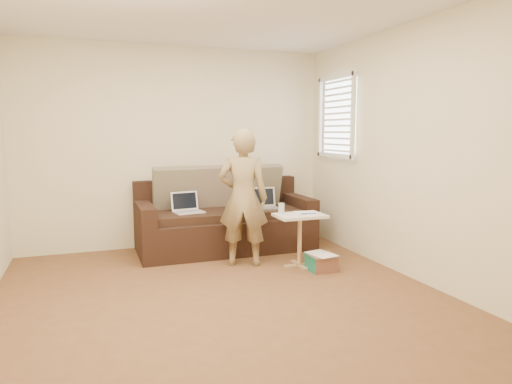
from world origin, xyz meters
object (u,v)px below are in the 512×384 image
laptop_silver (264,209)px  drinking_glass (281,208)px  sofa (225,217)px  side_table (300,240)px  striped_box (321,262)px  laptop_white (189,213)px  person (243,198)px

laptop_silver → drinking_glass: drinking_glass is taller
sofa → laptop_silver: size_ratio=5.81×
side_table → striped_box: 0.35m
laptop_silver → laptop_white: (-0.97, 0.06, 0.00)m
sofa → laptop_silver: 0.50m
drinking_glass → striped_box: drinking_glass is taller
laptop_silver → drinking_glass: (-0.09, -0.79, 0.13)m
sofa → person: size_ratio=1.43×
sofa → striped_box: sofa is taller
sofa → drinking_glass: bearing=-66.6°
laptop_silver → striped_box: laptop_silver is taller
drinking_glass → striped_box: bearing=-44.8°
person → striped_box: 1.12m
sofa → laptop_silver: bearing=-13.2°
laptop_silver → drinking_glass: bearing=-87.3°
laptop_white → side_table: laptop_white is taller
person → side_table: size_ratio=2.60×
side_table → striped_box: side_table is taller
laptop_white → side_table: size_ratio=0.59×
person → side_table: bearing=177.3°
striped_box → drinking_glass: bearing=135.2°
drinking_glass → side_table: bearing=-28.6°
laptop_white → side_table: 1.43m
laptop_white → laptop_silver: bearing=-13.1°
sofa → drinking_glass: sofa is taller
side_table → drinking_glass: drinking_glass is taller
person → striped_box: person is taller
striped_box → person: bearing=145.2°
striped_box → side_table: bearing=123.3°
laptop_white → drinking_glass: size_ratio=2.91×
person → drinking_glass: 0.45m
sofa → side_table: sofa is taller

